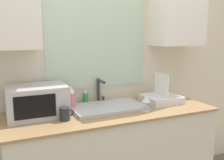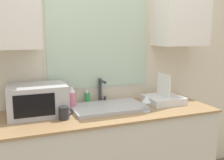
{
  "view_description": "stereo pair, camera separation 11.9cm",
  "coord_description": "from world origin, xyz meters",
  "views": [
    {
      "loc": [
        -0.91,
        -1.7,
        1.58
      ],
      "look_at": [
        -0.01,
        0.3,
        1.18
      ],
      "focal_mm": 42.0,
      "sensor_mm": 36.0,
      "label": 1
    },
    {
      "loc": [
        -0.8,
        -1.75,
        1.58
      ],
      "look_at": [
        -0.01,
        0.3,
        1.18
      ],
      "focal_mm": 42.0,
      "sensor_mm": 36.0,
      "label": 2
    }
  ],
  "objects": [
    {
      "name": "countertop",
      "position": [
        0.0,
        0.33,
        0.45
      ],
      "size": [
        1.85,
        0.69,
        0.9
      ],
      "color": "beige",
      "rests_on": "ground_plane"
    },
    {
      "name": "spray_bottle",
      "position": [
        -0.32,
        0.49,
        1.01
      ],
      "size": [
        0.07,
        0.07,
        0.21
      ],
      "color": "#D8728C",
      "rests_on": "countertop"
    },
    {
      "name": "wine_glass",
      "position": [
        0.27,
        0.19,
        1.01
      ],
      "size": [
        0.08,
        0.08,
        0.15
      ],
      "color": "silver",
      "rests_on": "countertop"
    },
    {
      "name": "soap_bottle",
      "position": [
        -0.14,
        0.61,
        0.97
      ],
      "size": [
        0.05,
        0.05,
        0.14
      ],
      "color": "#268C3F",
      "rests_on": "countertop"
    },
    {
      "name": "wall_back",
      "position": [
        0.0,
        0.65,
        1.4
      ],
      "size": [
        6.0,
        0.38,
        2.6
      ],
      "color": "beige",
      "rests_on": "ground_plane"
    },
    {
      "name": "dish_rack",
      "position": [
        0.56,
        0.38,
        0.95
      ],
      "size": [
        0.34,
        0.32,
        0.29
      ],
      "color": "silver",
      "rests_on": "countertop"
    },
    {
      "name": "faucet",
      "position": [
        -0.0,
        0.6,
        1.05
      ],
      "size": [
        0.08,
        0.17,
        0.24
      ],
      "color": "#333338",
      "rests_on": "countertop"
    },
    {
      "name": "sink_basin",
      "position": [
        -0.01,
        0.39,
        0.92
      ],
      "size": [
        0.65,
        0.4,
        0.03
      ],
      "color": "#B2B2B7",
      "rests_on": "countertop"
    },
    {
      "name": "microwave",
      "position": [
        -0.62,
        0.44,
        1.03
      ],
      "size": [
        0.48,
        0.36,
        0.25
      ],
      "color": "#B2B2B7",
      "rests_on": "countertop"
    },
    {
      "name": "mug_near_sink",
      "position": [
        -0.44,
        0.24,
        0.96
      ],
      "size": [
        0.11,
        0.08,
        0.1
      ],
      "color": "#262628",
      "rests_on": "countertop"
    }
  ]
}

